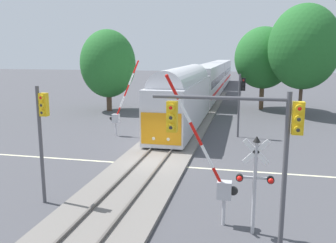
{
  "coord_description": "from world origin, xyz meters",
  "views": [
    {
      "loc": [
        5.48,
        -20.14,
        6.7
      ],
      "look_at": [
        0.25,
        3.62,
        2.0
      ],
      "focal_mm": 38.41,
      "sensor_mm": 36.0,
      "label": 1
    }
  ],
  "objects_px": {
    "crossing_gate_near": "(218,177)",
    "traffic_signal_median": "(42,126)",
    "crossing_signal_mast": "(255,175)",
    "oak_behind_train": "(108,64)",
    "commuter_train": "(209,80)",
    "oak_far_right": "(304,47)",
    "crossing_gate_far": "(118,112)",
    "traffic_signal_far_side": "(241,95)",
    "traffic_signal_near_right": "(247,134)",
    "elm_centre_background": "(263,58)"
  },
  "relations": [
    {
      "from": "commuter_train",
      "to": "oak_far_right",
      "type": "bearing_deg",
      "value": -50.12
    },
    {
      "from": "crossing_gate_near",
      "to": "traffic_signal_near_right",
      "type": "bearing_deg",
      "value": -65.46
    },
    {
      "from": "commuter_train",
      "to": "traffic_signal_far_side",
      "type": "xyz_separation_m",
      "value": [
        5.05,
        -24.6,
        0.66
      ]
    },
    {
      "from": "oak_behind_train",
      "to": "elm_centre_background",
      "type": "bearing_deg",
      "value": 16.47
    },
    {
      "from": "oak_far_right",
      "to": "crossing_signal_mast",
      "type": "bearing_deg",
      "value": -100.77
    },
    {
      "from": "traffic_signal_near_right",
      "to": "oak_far_right",
      "type": "bearing_deg",
      "value": 79.14
    },
    {
      "from": "traffic_signal_median",
      "to": "traffic_signal_far_side",
      "type": "xyz_separation_m",
      "value": [
        8.19,
        14.93,
        -0.17
      ]
    },
    {
      "from": "crossing_signal_mast",
      "to": "elm_centre_background",
      "type": "xyz_separation_m",
      "value": [
        1.32,
        31.21,
        3.75
      ]
    },
    {
      "from": "commuter_train",
      "to": "crossing_gate_far",
      "type": "distance_m",
      "value": 26.68
    },
    {
      "from": "crossing_gate_near",
      "to": "traffic_signal_far_side",
      "type": "relative_size",
      "value": 1.17
    },
    {
      "from": "crossing_gate_near",
      "to": "traffic_signal_median",
      "type": "xyz_separation_m",
      "value": [
        -7.68,
        0.4,
        1.61
      ]
    },
    {
      "from": "crossing_gate_near",
      "to": "traffic_signal_near_right",
      "type": "height_order",
      "value": "crossing_gate_near"
    },
    {
      "from": "crossing_signal_mast",
      "to": "oak_far_right",
      "type": "xyz_separation_m",
      "value": [
        5.17,
        27.15,
        4.93
      ]
    },
    {
      "from": "traffic_signal_near_right",
      "to": "oak_behind_train",
      "type": "distance_m",
      "value": 31.9
    },
    {
      "from": "commuter_train",
      "to": "traffic_signal_near_right",
      "type": "relative_size",
      "value": 11.7
    },
    {
      "from": "oak_far_right",
      "to": "elm_centre_background",
      "type": "distance_m",
      "value": 5.72
    },
    {
      "from": "crossing_gate_far",
      "to": "oak_behind_train",
      "type": "height_order",
      "value": "oak_behind_train"
    },
    {
      "from": "crossing_signal_mast",
      "to": "traffic_signal_near_right",
      "type": "height_order",
      "value": "traffic_signal_near_right"
    },
    {
      "from": "traffic_signal_median",
      "to": "crossing_gate_far",
      "type": "bearing_deg",
      "value": 96.24
    },
    {
      "from": "commuter_train",
      "to": "crossing_signal_mast",
      "type": "xyz_separation_m",
      "value": [
        5.9,
        -40.4,
        -0.43
      ]
    },
    {
      "from": "crossing_gate_near",
      "to": "traffic_signal_far_side",
      "type": "height_order",
      "value": "crossing_gate_near"
    },
    {
      "from": "traffic_signal_median",
      "to": "elm_centre_background",
      "type": "height_order",
      "value": "elm_centre_background"
    },
    {
      "from": "commuter_train",
      "to": "crossing_gate_near",
      "type": "height_order",
      "value": "crossing_gate_near"
    },
    {
      "from": "commuter_train",
      "to": "traffic_signal_near_right",
      "type": "xyz_separation_m",
      "value": [
        5.53,
        -42.09,
        1.46
      ]
    },
    {
      "from": "elm_centre_background",
      "to": "traffic_signal_median",
      "type": "bearing_deg",
      "value": -108.85
    },
    {
      "from": "crossing_signal_mast",
      "to": "oak_behind_train",
      "type": "xyz_separation_m",
      "value": [
        -16.0,
        26.09,
        3.11
      ]
    },
    {
      "from": "crossing_signal_mast",
      "to": "traffic_signal_far_side",
      "type": "bearing_deg",
      "value": 93.08
    },
    {
      "from": "crossing_gate_near",
      "to": "crossing_gate_far",
      "type": "bearing_deg",
      "value": 123.78
    },
    {
      "from": "traffic_signal_far_side",
      "to": "oak_far_right",
      "type": "relative_size",
      "value": 0.43
    },
    {
      "from": "commuter_train",
      "to": "elm_centre_background",
      "type": "distance_m",
      "value": 12.15
    },
    {
      "from": "crossing_gate_near",
      "to": "oak_far_right",
      "type": "xyz_separation_m",
      "value": [
        6.52,
        26.69,
        5.28
      ]
    },
    {
      "from": "traffic_signal_median",
      "to": "traffic_signal_far_side",
      "type": "distance_m",
      "value": 17.03
    },
    {
      "from": "traffic_signal_median",
      "to": "oak_far_right",
      "type": "bearing_deg",
      "value": 61.61
    },
    {
      "from": "oak_far_right",
      "to": "elm_centre_background",
      "type": "xyz_separation_m",
      "value": [
        -3.85,
        4.06,
        -1.18
      ]
    },
    {
      "from": "crossing_gate_near",
      "to": "elm_centre_background",
      "type": "xyz_separation_m",
      "value": [
        2.67,
        30.75,
        4.1
      ]
    },
    {
      "from": "crossing_signal_mast",
      "to": "traffic_signal_near_right",
      "type": "relative_size",
      "value": 0.68
    },
    {
      "from": "crossing_gate_near",
      "to": "oak_far_right",
      "type": "distance_m",
      "value": 27.98
    },
    {
      "from": "commuter_train",
      "to": "traffic_signal_near_right",
      "type": "height_order",
      "value": "traffic_signal_near_right"
    },
    {
      "from": "commuter_train",
      "to": "crossing_gate_near",
      "type": "distance_m",
      "value": 40.2
    },
    {
      "from": "crossing_gate_near",
      "to": "elm_centre_background",
      "type": "height_order",
      "value": "elm_centre_background"
    },
    {
      "from": "traffic_signal_far_side",
      "to": "oak_behind_train",
      "type": "bearing_deg",
      "value": 145.8
    },
    {
      "from": "crossing_signal_mast",
      "to": "crossing_gate_far",
      "type": "bearing_deg",
      "value": 126.6
    },
    {
      "from": "traffic_signal_far_side",
      "to": "oak_far_right",
      "type": "xyz_separation_m",
      "value": [
        6.02,
        11.36,
        3.84
      ]
    },
    {
      "from": "elm_centre_background",
      "to": "crossing_gate_near",
      "type": "bearing_deg",
      "value": -94.97
    },
    {
      "from": "crossing_gate_near",
      "to": "traffic_signal_near_right",
      "type": "xyz_separation_m",
      "value": [
        0.99,
        -2.16,
        2.24
      ]
    },
    {
      "from": "traffic_signal_near_right",
      "to": "oak_far_right",
      "type": "height_order",
      "value": "oak_far_right"
    },
    {
      "from": "crossing_gate_far",
      "to": "crossing_gate_near",
      "type": "bearing_deg",
      "value": -56.22
    },
    {
      "from": "crossing_signal_mast",
      "to": "oak_far_right",
      "type": "bearing_deg",
      "value": 79.23
    },
    {
      "from": "traffic_signal_far_side",
      "to": "elm_centre_background",
      "type": "xyz_separation_m",
      "value": [
        2.17,
        15.42,
        2.66
      ]
    },
    {
      "from": "crossing_gate_near",
      "to": "crossing_signal_mast",
      "type": "xyz_separation_m",
      "value": [
        1.35,
        -0.47,
        0.35
      ]
    }
  ]
}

